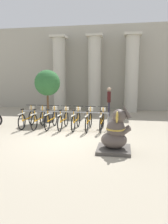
# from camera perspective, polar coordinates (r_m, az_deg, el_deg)

# --- Properties ---
(ground_plane) EXTENTS (60.00, 60.00, 0.00)m
(ground_plane) POSITION_cam_1_polar(r_m,az_deg,el_deg) (8.05, -4.43, -7.45)
(ground_plane) COLOR #9E937F
(building_facade) EXTENTS (20.00, 0.20, 6.00)m
(building_facade) POSITION_cam_1_polar(r_m,az_deg,el_deg) (16.22, 3.25, 11.39)
(building_facade) COLOR #A39E8E
(building_facade) RESTS_ON ground_plane
(column_left) EXTENTS (1.09, 1.09, 5.16)m
(column_left) POSITION_cam_1_polar(r_m,az_deg,el_deg) (15.73, -6.43, 10.06)
(column_left) COLOR #BCB7A8
(column_left) RESTS_ON ground_plane
(column_middle) EXTENTS (1.09, 1.09, 5.16)m
(column_middle) POSITION_cam_1_polar(r_m,az_deg,el_deg) (15.21, 2.77, 10.15)
(column_middle) COLOR #BCB7A8
(column_middle) RESTS_ON ground_plane
(column_right) EXTENTS (1.09, 1.09, 5.16)m
(column_right) POSITION_cam_1_polar(r_m,az_deg,el_deg) (15.09, 12.37, 9.97)
(column_right) COLOR #BCB7A8
(column_right) RESTS_ON ground_plane
(bike_rack) EXTENTS (4.06, 0.05, 0.77)m
(bike_rack) POSITION_cam_1_polar(r_m,az_deg,el_deg) (9.92, -5.22, -0.75)
(bike_rack) COLOR gray
(bike_rack) RESTS_ON ground_plane
(bicycle_0) EXTENTS (0.48, 1.78, 1.00)m
(bicycle_0) POSITION_cam_1_polar(r_m,az_deg,el_deg) (10.44, -14.59, -1.64)
(bicycle_0) COLOR black
(bicycle_0) RESTS_ON ground_plane
(bicycle_1) EXTENTS (0.48, 1.78, 1.00)m
(bicycle_1) POSITION_cam_1_polar(r_m,az_deg,el_deg) (10.19, -11.67, -1.77)
(bicycle_1) COLOR black
(bicycle_1) RESTS_ON ground_plane
(bicycle_2) EXTENTS (0.48, 1.78, 1.00)m
(bicycle_2) POSITION_cam_1_polar(r_m,az_deg,el_deg) (10.04, -8.51, -1.85)
(bicycle_2) COLOR black
(bicycle_2) RESTS_ON ground_plane
(bicycle_3) EXTENTS (0.48, 1.78, 1.00)m
(bicycle_3) POSITION_cam_1_polar(r_m,az_deg,el_deg) (9.83, -5.39, -2.01)
(bicycle_3) COLOR black
(bicycle_3) RESTS_ON ground_plane
(bicycle_4) EXTENTS (0.48, 1.78, 1.00)m
(bicycle_4) POSITION_cam_1_polar(r_m,az_deg,el_deg) (9.71, -2.08, -2.11)
(bicycle_4) COLOR black
(bicycle_4) RESTS_ON ground_plane
(bicycle_5) EXTENTS (0.48, 1.78, 1.00)m
(bicycle_5) POSITION_cam_1_polar(r_m,az_deg,el_deg) (9.59, 1.27, -2.25)
(bicycle_5) COLOR black
(bicycle_5) RESTS_ON ground_plane
(bicycle_6) EXTENTS (0.48, 1.78, 1.00)m
(bicycle_6) POSITION_cam_1_polar(r_m,az_deg,el_deg) (9.56, 4.73, -2.31)
(bicycle_6) COLOR black
(bicycle_6) RESTS_ON ground_plane
(elephant_statue) EXTENTS (1.04, 1.04, 1.56)m
(elephant_statue) POSITION_cam_1_polar(r_m,az_deg,el_deg) (6.83, 8.21, -5.82)
(elephant_statue) COLOR #4C4742
(elephant_statue) RESTS_ON ground_plane
(person_pedestrian) EXTENTS (0.23, 0.47, 1.73)m
(person_pedestrian) POSITION_cam_1_polar(r_m,az_deg,el_deg) (13.10, 6.54, 3.41)
(person_pedestrian) COLOR #383342
(person_pedestrian) RESTS_ON ground_plane
(potted_tree) EXTENTS (1.31, 1.31, 2.68)m
(potted_tree) POSITION_cam_1_polar(r_m,az_deg,el_deg) (11.44, -9.54, 6.85)
(potted_tree) COLOR #4C4C4C
(potted_tree) RESTS_ON ground_plane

